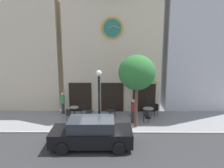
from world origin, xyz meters
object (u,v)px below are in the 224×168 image
cafe_table_rightmost (110,113)px  cafe_chair_facing_wall (155,109)px  cafe_table_center (133,110)px  pedestrian_green (63,103)px  street_tree (137,73)px  cafe_chair_curbside (69,114)px  street_lamp (99,100)px  cafe_table_near_door (87,114)px  cafe_table_leftmost (148,111)px  cafe_table_center_right (74,110)px  pedestrian_maroon (133,111)px  cafe_chair_near_lamp (113,109)px  parked_car_black (92,133)px  cafe_chair_right_end (145,108)px  cafe_chair_facing_street (146,115)px  cafe_chair_near_tree (84,111)px

cafe_table_rightmost → cafe_chair_facing_wall: cafe_chair_facing_wall is taller
cafe_table_center → pedestrian_green: 5.34m
street_tree → cafe_chair_curbside: bearing=168.2°
street_lamp → street_tree: street_tree is taller
cafe_table_near_door → cafe_table_leftmost: cafe_table_leftmost is taller
street_tree → pedestrian_green: size_ratio=2.82×
cafe_table_center_right → pedestrian_green: pedestrian_green is taller
cafe_chair_facing_wall → pedestrian_green: (-7.02, 0.37, 0.33)m
cafe_table_leftmost → pedestrian_maroon: (-1.19, -0.91, 0.31)m
street_tree → cafe_chair_near_lamp: street_tree is taller
cafe_table_center → cafe_chair_curbside: bearing=-166.4°
cafe_chair_facing_wall → cafe_chair_curbside: bearing=-169.0°
cafe_chair_facing_wall → parked_car_black: parked_car_black is taller
parked_car_black → cafe_chair_right_end: bearing=54.8°
cafe_table_near_door → cafe_chair_near_lamp: bearing=31.9°
parked_car_black → street_tree: bearing=45.5°
cafe_table_rightmost → cafe_chair_curbside: cafe_chair_curbside is taller
street_lamp → cafe_table_near_door: size_ratio=4.90×
street_lamp → parked_car_black: street_lamp is taller
cafe_table_leftmost → pedestrian_green: 6.48m
pedestrian_green → pedestrian_maroon: same height
cafe_chair_curbside → cafe_chair_facing_street: 5.34m
street_lamp → cafe_table_near_door: (-0.93, 1.24, -1.39)m
street_lamp → street_tree: size_ratio=0.81×
cafe_chair_curbside → cafe_chair_right_end: size_ratio=1.00×
cafe_table_center → pedestrian_maroon: 1.40m
cafe_chair_facing_wall → cafe_table_center_right: bearing=-176.7°
cafe_chair_near_tree → street_lamp: bearing=-58.1°
cafe_chair_near_tree → pedestrian_maroon: (3.51, -0.98, 0.33)m
cafe_chair_near_lamp → cafe_chair_facing_wall: bearing=3.6°
cafe_table_near_door → cafe_table_center: size_ratio=1.08×
cafe_chair_right_end → cafe_table_center_right: bearing=-173.6°
cafe_chair_near_lamp → pedestrian_green: (-3.81, 0.58, 0.33)m
cafe_chair_near_lamp → cafe_table_near_door: bearing=-148.1°
street_tree → cafe_table_rightmost: 3.67m
cafe_chair_curbside → pedestrian_green: 1.80m
cafe_table_center_right → cafe_chair_right_end: bearing=6.4°
cafe_table_near_door → cafe_chair_right_end: (4.25, 1.54, -0.01)m
street_lamp → cafe_chair_near_tree: 2.79m
street_lamp → cafe_table_leftmost: (3.42, 1.98, -1.38)m
cafe_table_leftmost → cafe_chair_near_lamp: (-2.59, 0.35, -0.02)m
pedestrian_maroon → cafe_table_near_door: bearing=176.9°
cafe_chair_near_tree → parked_car_black: bearing=-76.9°
street_tree → pedestrian_maroon: 2.81m
street_tree → cafe_table_near_door: size_ratio=6.08×
cafe_table_leftmost → cafe_chair_near_lamp: 2.61m
parked_car_black → cafe_table_center_right: bearing=111.2°
cafe_table_near_door → cafe_chair_curbside: (-1.26, 0.08, -0.01)m
pedestrian_green → cafe_chair_right_end: bearing=-1.1°
pedestrian_green → cafe_chair_facing_wall: bearing=-3.0°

